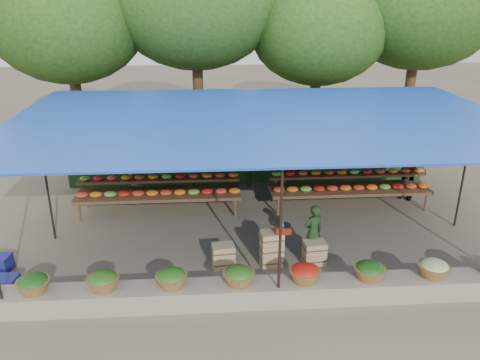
{
  "coord_description": "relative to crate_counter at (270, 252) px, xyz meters",
  "views": [
    {
      "loc": [
        -1.17,
        -9.91,
        5.22
      ],
      "look_at": [
        -0.47,
        0.2,
        1.26
      ],
      "focal_mm": 35.0,
      "sensor_mm": 36.0,
      "label": 1
    }
  ],
  "objects": [
    {
      "name": "ground",
      "position": [
        -0.04,
        1.5,
        -0.31
      ],
      "size": [
        60.0,
        60.0,
        0.0
      ],
      "primitive_type": "plane",
      "color": "#5F5946",
      "rests_on": "ground"
    },
    {
      "name": "stone_curb",
      "position": [
        -0.04,
        -1.25,
        -0.11
      ],
      "size": [
        10.6,
        0.55,
        0.4
      ],
      "primitive_type": "cube",
      "color": "gray",
      "rests_on": "ground"
    },
    {
      "name": "stall_canopy",
      "position": [
        -0.04,
        1.56,
        2.37
      ],
      "size": [
        10.8,
        6.6,
        2.82
      ],
      "color": "black",
      "rests_on": "ground"
    },
    {
      "name": "produce_baskets",
      "position": [
        -0.14,
        -1.25,
        0.25
      ],
      "size": [
        8.98,
        0.58,
        0.34
      ],
      "color": "brown",
      "rests_on": "stone_curb"
    },
    {
      "name": "netting_backdrop",
      "position": [
        -0.04,
        4.65,
        0.94
      ],
      "size": [
        10.6,
        0.06,
        2.5
      ],
      "primitive_type": "cube",
      "color": "#1A4418",
      "rests_on": "ground"
    },
    {
      "name": "tree_row",
      "position": [
        0.47,
        7.59,
        4.39
      ],
      "size": [
        16.51,
        5.5,
        7.12
      ],
      "color": "#3E2616",
      "rests_on": "ground"
    },
    {
      "name": "fruit_table_left",
      "position": [
        -2.53,
        2.85,
        0.3
      ],
      "size": [
        4.21,
        0.95,
        0.93
      ],
      "color": "#4F351F",
      "rests_on": "ground"
    },
    {
      "name": "fruit_table_right",
      "position": [
        2.47,
        2.85,
        0.3
      ],
      "size": [
        4.21,
        0.95,
        0.93
      ],
      "color": "#4F351F",
      "rests_on": "ground"
    },
    {
      "name": "crate_counter",
      "position": [
        0.0,
        0.0,
        0.0
      ],
      "size": [
        2.38,
        0.39,
        0.77
      ],
      "color": "#9F8D5B",
      "rests_on": "ground"
    },
    {
      "name": "weighing_scale",
      "position": [
        0.25,
        -0.0,
        0.54
      ],
      "size": [
        0.33,
        0.33,
        0.36
      ],
      "color": "#B8230E",
      "rests_on": "crate_counter"
    },
    {
      "name": "vendor_seated",
      "position": [
        0.93,
        0.22,
        0.31
      ],
      "size": [
        0.53,
        0.44,
        1.24
      ],
      "primitive_type": "imported",
      "rotation": [
        0.0,
        0.0,
        3.52
      ],
      "color": "#183518",
      "rests_on": "ground"
    },
    {
      "name": "customer_left",
      "position": [
        -3.09,
        3.37,
        0.43
      ],
      "size": [
        0.8,
        0.67,
        1.49
      ],
      "primitive_type": "imported",
      "rotation": [
        0.0,
        0.0,
        0.16
      ],
      "color": "slate",
      "rests_on": "ground"
    },
    {
      "name": "customer_mid",
      "position": [
        0.98,
        3.6,
        0.46
      ],
      "size": [
        1.15,
        0.97,
        1.54
      ],
      "primitive_type": "imported",
      "rotation": [
        0.0,
        0.0,
        0.48
      ],
      "color": "slate",
      "rests_on": "ground"
    },
    {
      "name": "customer_right",
      "position": [
        4.23,
        3.29,
        0.5
      ],
      "size": [
        1.01,
        0.85,
        1.63
      ],
      "primitive_type": "imported",
      "rotation": [
        0.0,
        0.0,
        -0.58
      ],
      "color": "slate",
      "rests_on": "ground"
    },
    {
      "name": "blue_crate_front",
      "position": [
        -5.16,
        -0.64,
        -0.15
      ],
      "size": [
        0.58,
        0.44,
        0.33
      ],
      "primitive_type": "cube",
      "rotation": [
        0.0,
        0.0,
        -0.08
      ],
      "color": "navy",
      "rests_on": "ground"
    }
  ]
}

